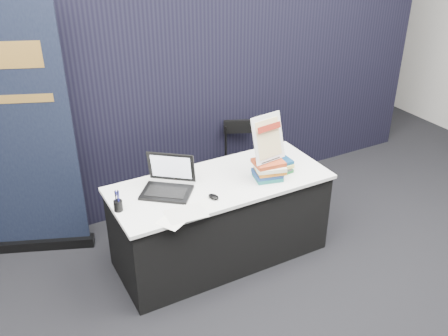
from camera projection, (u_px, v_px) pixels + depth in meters
floor at (253, 293)px, 3.98m from camera, size 8.00×8.00×0.00m
drape_partition at (167, 90)px, 4.64m from camera, size 6.00×0.08×2.40m
display_table at (220, 219)px, 4.22m from camera, size 1.80×0.75×0.75m
laptop at (164, 183)px, 3.88m from camera, size 0.46×0.50×0.28m
mouse at (213, 197)px, 3.81m from camera, size 0.09×0.11×0.03m
brochure_left at (175, 219)px, 3.57m from camera, size 0.31×0.28×0.00m
brochure_mid at (186, 214)px, 3.63m from camera, size 0.31×0.23×0.00m
brochure_right at (198, 208)px, 3.69m from camera, size 0.28×0.21×0.00m
pen_cup at (118, 206)px, 3.65m from camera, size 0.09×0.09×0.08m
book_stack_tall at (269, 170)px, 4.05m from camera, size 0.27×0.23×0.16m
book_stack_short at (279, 166)px, 4.16m from camera, size 0.20×0.16×0.11m
info_sign at (268, 139)px, 3.94m from camera, size 0.30×0.16×0.39m
pullup_banner at (18, 147)px, 4.02m from camera, size 0.93×0.45×2.27m
stacking_chair at (247, 158)px, 5.06m from camera, size 0.49×0.50×0.81m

